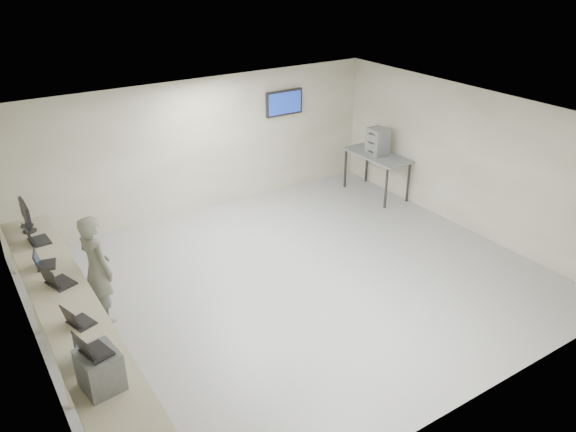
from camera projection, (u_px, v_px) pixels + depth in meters
room at (295, 204)px, 8.96m from camera, size 8.01×7.01×2.81m
workbench at (68, 308)px, 7.40m from camera, size 0.76×6.00×0.90m
equipment_box at (100, 370)px, 5.88m from camera, size 0.44×0.48×0.45m
laptop_on_box at (91, 349)px, 5.73m from camera, size 0.35×0.38×0.26m
laptop_0 at (87, 354)px, 6.33m from camera, size 0.38×0.43×0.31m
laptop_1 at (77, 320)px, 6.93m from camera, size 0.37×0.40×0.26m
laptop_2 at (56, 280)px, 7.73m from camera, size 0.44×0.46×0.31m
laptop_3 at (42, 262)px, 8.18m from camera, size 0.35×0.38×0.26m
laptop_4 at (35, 238)px, 8.84m from camera, size 0.35×0.41×0.31m
monitor_near at (26, 215)px, 9.09m from camera, size 0.22×0.49×0.49m
monitor_far at (24, 211)px, 9.27m from camera, size 0.21×0.46×0.46m
soldier at (97, 269)px, 8.22m from camera, size 0.58×0.72×1.72m
side_table at (377, 157)px, 12.48m from camera, size 0.75×1.60×0.96m
storage_bins at (378, 141)px, 12.31m from camera, size 0.38×0.42×0.60m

